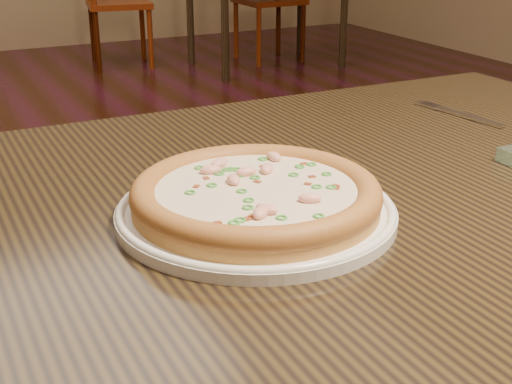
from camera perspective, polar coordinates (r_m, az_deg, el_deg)
name	(u,v)px	position (r m, az deg, el deg)	size (l,w,h in m)	color
ground	(161,367)	(1.83, -7.64, -13.70)	(9.00, 9.00, 0.00)	black
hero_table	(324,258)	(0.90, 5.43, -5.27)	(1.20, 0.80, 0.75)	black
plate	(256,210)	(0.76, 0.00, -1.48)	(0.30, 0.30, 0.02)	white
pizza	(256,194)	(0.76, 0.00, -0.20)	(0.27, 0.27, 0.03)	gold
fork	(461,114)	(1.19, 16.10, 6.00)	(0.04, 0.18, 0.00)	silver
chair_c	(110,3)	(5.18, -11.57, 14.60)	(0.48, 0.48, 0.95)	#651904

